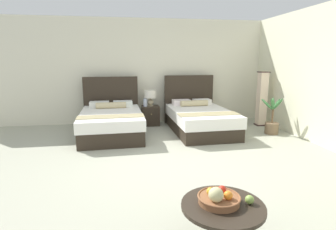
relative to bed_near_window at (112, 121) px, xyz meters
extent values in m
cube|color=#A2A28D|center=(1.06, -2.08, -0.33)|extent=(10.03, 10.36, 0.02)
cube|color=silver|center=(1.06, 1.30, 1.09)|extent=(10.03, 0.12, 2.82)
cube|color=beige|center=(4.28, -1.68, 1.09)|extent=(0.12, 5.96, 2.82)
cube|color=#2D241B|center=(0.00, -0.09, -0.16)|extent=(1.40, 2.08, 0.32)
cube|color=white|center=(0.00, -0.09, 0.12)|extent=(1.44, 2.12, 0.23)
cube|color=#2D241B|center=(-0.03, 0.96, 0.33)|extent=(1.41, 0.11, 1.30)
cube|color=white|center=(-0.32, 0.66, 0.31)|extent=(0.49, 0.32, 0.14)
cube|color=white|center=(0.27, 0.68, 0.31)|extent=(0.49, 0.32, 0.14)
cylinder|color=beige|center=(-0.01, 0.43, 0.31)|extent=(0.74, 0.18, 0.15)
cube|color=tan|center=(0.02, -0.61, 0.24)|extent=(1.40, 0.44, 0.01)
cube|color=#2D241B|center=(2.12, -0.09, -0.17)|extent=(1.36, 2.15, 0.30)
cube|color=white|center=(2.12, -0.09, 0.10)|extent=(1.41, 2.19, 0.25)
cube|color=#2D241B|center=(2.09, 0.99, 0.34)|extent=(1.37, 0.11, 1.31)
cube|color=white|center=(1.81, 0.70, 0.30)|extent=(0.48, 0.32, 0.14)
cube|color=white|center=(2.38, 0.71, 0.30)|extent=(0.48, 0.32, 0.14)
cylinder|color=beige|center=(2.10, 0.47, 0.30)|extent=(0.72, 0.17, 0.15)
cube|color=tan|center=(2.14, -0.64, 0.24)|extent=(1.37, 0.45, 0.01)
cube|color=#2D241B|center=(0.99, 0.83, -0.06)|extent=(0.46, 0.41, 0.52)
sphere|color=tan|center=(0.99, 0.61, 0.02)|extent=(0.02, 0.02, 0.02)
cylinder|color=tan|center=(0.99, 0.85, 0.21)|extent=(0.16, 0.16, 0.02)
ellipsoid|color=tan|center=(0.99, 0.85, 0.30)|extent=(0.16, 0.16, 0.16)
cylinder|color=#99844C|center=(0.99, 0.85, 0.40)|extent=(0.02, 0.02, 0.04)
cylinder|color=silver|center=(0.99, 0.85, 0.52)|extent=(0.31, 0.31, 0.20)
cylinder|color=silver|center=(0.86, 0.79, 0.30)|extent=(0.11, 0.11, 0.20)
torus|color=silver|center=(0.86, 0.79, 0.41)|extent=(0.10, 0.10, 0.01)
cylinder|color=#2D241B|center=(1.18, -4.16, -0.12)|extent=(0.14, 0.14, 0.39)
cylinder|color=#2D241B|center=(1.18, -4.16, 0.09)|extent=(0.77, 0.77, 0.04)
cylinder|color=brown|center=(1.15, -4.13, 0.14)|extent=(0.38, 0.38, 0.06)
torus|color=brown|center=(1.15, -4.13, 0.17)|extent=(0.40, 0.40, 0.02)
sphere|color=#CAC287|center=(1.09, -4.19, 0.23)|extent=(0.14, 0.14, 0.14)
sphere|color=orange|center=(1.21, -4.18, 0.21)|extent=(0.08, 0.08, 0.08)
sphere|color=red|center=(1.20, -4.06, 0.21)|extent=(0.08, 0.08, 0.08)
sphere|color=gold|center=(1.08, -4.07, 0.20)|extent=(0.07, 0.07, 0.07)
sphere|color=#89AA4A|center=(1.42, -4.19, 0.15)|extent=(0.08, 0.08, 0.08)
cube|color=#3F2826|center=(3.91, 0.33, -0.30)|extent=(0.25, 0.25, 0.03)
cube|color=beige|center=(3.91, 0.33, 0.40)|extent=(0.21, 0.21, 1.38)
cube|color=#3F2826|center=(3.91, 0.33, 1.10)|extent=(0.25, 0.25, 0.02)
cylinder|color=brown|center=(3.75, -0.52, -0.19)|extent=(0.31, 0.31, 0.26)
cylinder|color=brown|center=(3.75, -0.52, 0.11)|extent=(0.04, 0.04, 0.33)
ellipsoid|color=#3E753F|center=(3.84, -0.50, 0.39)|extent=(0.23, 0.09, 0.28)
ellipsoid|color=#3E753F|center=(3.80, -0.42, 0.40)|extent=(0.16, 0.24, 0.31)
ellipsoid|color=#3E753F|center=(3.65, -0.41, 0.38)|extent=(0.24, 0.28, 0.29)
ellipsoid|color=#3E753F|center=(3.67, -0.60, 0.41)|extent=(0.21, 0.22, 0.34)
ellipsoid|color=#3E753F|center=(3.79, -0.65, 0.42)|extent=(0.12, 0.32, 0.34)
camera|label=1|loc=(0.31, -6.33, 1.41)|focal=29.15mm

